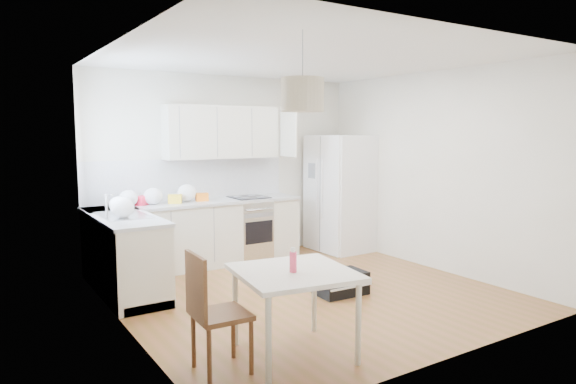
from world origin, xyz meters
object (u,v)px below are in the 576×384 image
object	(u,v)px
dining_table	(294,279)
gym_bag	(341,283)
dining_chair	(221,312)
refrigerator	(341,193)

from	to	relation	value
dining_table	gym_bag	world-z (taller)	dining_table
dining_chair	gym_bag	world-z (taller)	dining_chair
dining_chair	gym_bag	bearing A→B (deg)	29.67
dining_chair	gym_bag	distance (m)	2.27
dining_table	gym_bag	bearing A→B (deg)	46.80
gym_bag	dining_table	bearing A→B (deg)	-139.32
refrigerator	dining_table	world-z (taller)	refrigerator
refrigerator	dining_table	distance (m)	4.02
gym_bag	dining_chair	bearing A→B (deg)	-150.65
refrigerator	gym_bag	xyz separation A→B (m)	(-1.43, -1.81, -0.78)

